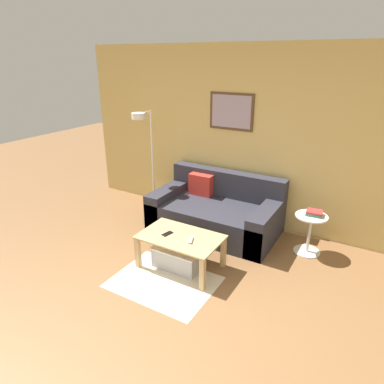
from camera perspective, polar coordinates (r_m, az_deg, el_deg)
The scene contains 11 objects.
ground_plane at distance 3.33m, azimuth -13.17°, elevation -24.39°, with size 16.00×16.00×0.00m, color brown.
wall_back at distance 5.00m, azimuth 9.46°, elevation 8.82°, with size 5.60×0.09×2.55m.
area_rug at distance 3.99m, azimuth -4.72°, elevation -14.69°, with size 1.14×0.86×0.01m, color beige.
couch at distance 4.96m, azimuth 4.00°, elevation -3.35°, with size 1.77×1.00×0.80m.
coffee_table at distance 4.06m, azimuth -1.92°, elevation -8.26°, with size 0.95×0.60×0.41m.
storage_bin at distance 4.17m, azimuth -2.24°, elevation -10.75°, with size 0.59×0.36×0.26m.
floor_lamp at distance 5.42m, azimuth -7.75°, elevation 7.33°, with size 0.28×0.54×1.60m.
side_table at distance 4.61m, azimuth 19.02°, elevation -6.05°, with size 0.40×0.40×0.52m.
book_stack at distance 4.52m, azimuth 19.72°, elevation -3.32°, with size 0.21×0.17×0.06m.
remote_control at distance 3.92m, azimuth -0.20°, elevation -8.03°, with size 0.04×0.15×0.02m, color #99999E.
cell_phone at distance 4.08m, azimuth -4.12°, elevation -6.94°, with size 0.07×0.14×0.01m, color black.
Camera 1 is at (1.72, -1.58, 2.36)m, focal length 32.00 mm.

